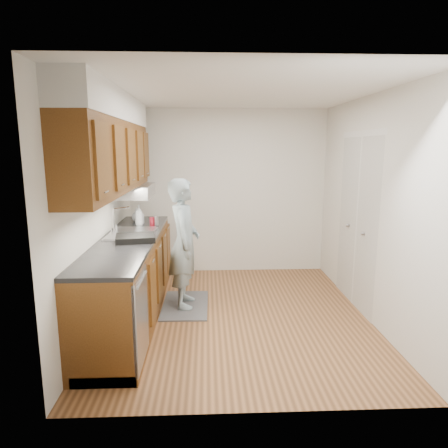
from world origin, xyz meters
name	(u,v)px	position (x,y,z in m)	size (l,w,h in m)	color
floor	(236,315)	(0.00, 0.00, 0.00)	(3.50, 3.50, 0.00)	#956138
ceiling	(237,92)	(0.00, 0.00, 2.50)	(3.50, 3.50, 0.00)	white
wall_left	(100,210)	(-1.50, 0.00, 1.25)	(0.02, 3.50, 2.50)	silver
wall_right	(369,208)	(1.50, 0.00, 1.25)	(0.02, 3.50, 2.50)	silver
wall_back	(228,192)	(0.00, 1.75, 1.25)	(3.00, 0.02, 2.50)	silver
counter	(130,276)	(-1.20, 0.00, 0.49)	(0.64, 2.80, 1.30)	brown
upper_cabinets	(113,145)	(-1.33, 0.05, 1.95)	(0.47, 2.80, 1.21)	brown
closet_door	(357,223)	(1.49, 0.30, 1.02)	(0.02, 1.22, 2.05)	white
floor_mat	(185,305)	(-0.60, 0.31, 0.01)	(0.55, 0.94, 0.02)	slate
person	(184,235)	(-0.60, 0.31, 0.90)	(0.62, 0.41, 1.76)	#879BA4
soap_bottle_a	(139,215)	(-1.19, 0.70, 1.07)	(0.10, 0.10, 0.27)	silver
soap_bottle_b	(139,216)	(-1.21, 0.84, 1.03)	(0.08, 0.09, 0.19)	silver
soap_bottle_c	(137,215)	(-1.28, 1.02, 1.03)	(0.13, 0.13, 0.17)	silver
soda_can	(152,221)	(-1.03, 0.68, 1.00)	(0.06, 0.06, 0.11)	#AE1D2F
steel_can	(156,221)	(-0.98, 0.72, 1.00)	(0.07, 0.07, 0.12)	#A5A5AA
dish_rack	(135,238)	(-1.09, -0.16, 0.97)	(0.41, 0.34, 0.06)	black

